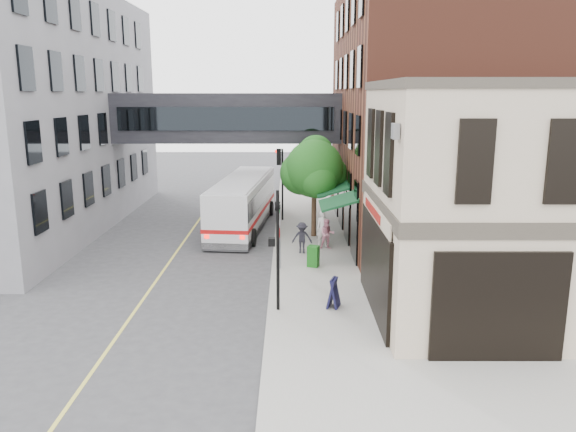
{
  "coord_description": "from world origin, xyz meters",
  "views": [
    {
      "loc": [
        0.79,
        -17.64,
        8.04
      ],
      "look_at": [
        0.77,
        3.81,
        3.31
      ],
      "focal_mm": 35.0,
      "sensor_mm": 36.0,
      "label": 1
    }
  ],
  "objects_px": {
    "pedestrian_c": "(302,238)",
    "newspaper_box": "(313,256)",
    "pedestrian_a": "(323,229)",
    "pedestrian_b": "(327,234)",
    "sandwich_board": "(334,293)",
    "bus": "(243,201)"
  },
  "relations": [
    {
      "from": "bus",
      "to": "pedestrian_b",
      "type": "bearing_deg",
      "value": -47.41
    },
    {
      "from": "newspaper_box",
      "to": "sandwich_board",
      "type": "distance_m",
      "value": 5.08
    },
    {
      "from": "newspaper_box",
      "to": "sandwich_board",
      "type": "relative_size",
      "value": 0.87
    },
    {
      "from": "pedestrian_c",
      "to": "sandwich_board",
      "type": "distance_m",
      "value": 7.37
    },
    {
      "from": "pedestrian_b",
      "to": "pedestrian_c",
      "type": "height_order",
      "value": "pedestrian_c"
    },
    {
      "from": "bus",
      "to": "pedestrian_b",
      "type": "relative_size",
      "value": 7.21
    },
    {
      "from": "pedestrian_a",
      "to": "pedestrian_b",
      "type": "bearing_deg",
      "value": -79.02
    },
    {
      "from": "pedestrian_b",
      "to": "newspaper_box",
      "type": "xyz_separation_m",
      "value": [
        -0.84,
        -3.03,
        -0.29
      ]
    },
    {
      "from": "sandwich_board",
      "to": "bus",
      "type": "bearing_deg",
      "value": 126.81
    },
    {
      "from": "pedestrian_b",
      "to": "newspaper_box",
      "type": "relative_size",
      "value": 1.6
    },
    {
      "from": "pedestrian_b",
      "to": "newspaper_box",
      "type": "height_order",
      "value": "pedestrian_b"
    },
    {
      "from": "pedestrian_a",
      "to": "sandwich_board",
      "type": "bearing_deg",
      "value": -103.26
    },
    {
      "from": "bus",
      "to": "newspaper_box",
      "type": "distance_m",
      "value": 9.11
    },
    {
      "from": "pedestrian_c",
      "to": "newspaper_box",
      "type": "distance_m",
      "value": 2.31
    },
    {
      "from": "pedestrian_c",
      "to": "newspaper_box",
      "type": "bearing_deg",
      "value": -75.49
    },
    {
      "from": "pedestrian_c",
      "to": "bus",
      "type": "bearing_deg",
      "value": 122.61
    },
    {
      "from": "bus",
      "to": "newspaper_box",
      "type": "height_order",
      "value": "bus"
    },
    {
      "from": "bus",
      "to": "pedestrian_c",
      "type": "height_order",
      "value": "bus"
    },
    {
      "from": "pedestrian_c",
      "to": "pedestrian_a",
      "type": "bearing_deg",
      "value": 50.04
    },
    {
      "from": "pedestrian_a",
      "to": "sandwich_board",
      "type": "xyz_separation_m",
      "value": [
        -0.1,
        -8.51,
        -0.4
      ]
    },
    {
      "from": "pedestrian_b",
      "to": "sandwich_board",
      "type": "bearing_deg",
      "value": -93.87
    },
    {
      "from": "newspaper_box",
      "to": "bus",
      "type": "bearing_deg",
      "value": 135.6
    }
  ]
}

